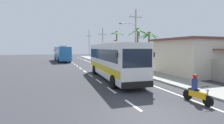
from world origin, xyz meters
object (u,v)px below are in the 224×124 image
coach_bus_far_lane (62,53)px  pedestrian_midwalk (125,61)px  palm_third (115,46)px  utility_pole_distant (89,43)px  roadside_building (219,56)px  coach_bus_foreground (113,59)px  palm_nearest (138,38)px  palm_fourth (117,40)px  palm_second (149,41)px  utility_pole_mid (135,37)px  utility_pole_far (103,44)px  motorcycle_trailing (196,91)px  motorcycle_beside_bus (110,64)px

coach_bus_far_lane → pedestrian_midwalk: size_ratio=7.27×
coach_bus_far_lane → palm_third: size_ratio=2.34×
palm_third → pedestrian_midwalk: bearing=-104.1°
utility_pole_distant → roadside_building: size_ratio=0.58×
coach_bus_foreground → palm_third: bearing=69.4°
palm_nearest → palm_fourth: 11.73m
palm_second → coach_bus_foreground: bearing=-138.8°
pedestrian_midwalk → utility_pole_mid: utility_pole_mid is taller
palm_fourth → coach_bus_foreground: bearing=-111.9°
utility_pole_far → palm_fourth: (0.69, -8.35, 0.53)m
palm_fourth → palm_second: bearing=-81.9°
coach_bus_far_lane → utility_pole_mid: bearing=-59.0°
utility_pole_far → palm_second: bearing=-83.4°
palm_third → utility_pole_distant: bearing=95.5°
utility_pole_mid → coach_bus_foreground: bearing=-128.5°
motorcycle_trailing → palm_fourth: (5.41, 27.16, 4.05)m
palm_third → palm_fourth: (-1.58, -5.45, 1.08)m
coach_bus_foreground → pedestrian_midwalk: 9.85m
motorcycle_beside_bus → utility_pole_distant: utility_pole_distant is taller
coach_bus_foreground → motorcycle_beside_bus: bearing=72.7°
coach_bus_far_lane → palm_nearest: palm_nearest is taller
utility_pole_far → pedestrian_midwalk: bearing=-94.9°
coach_bus_foreground → utility_pole_distant: utility_pole_distant is taller
utility_pole_far → roadside_building: size_ratio=0.51×
palm_nearest → palm_second: bearing=24.5°
coach_bus_far_lane → utility_pole_far: utility_pole_far is taller
palm_nearest → palm_second: 2.86m
roadside_building → pedestrian_midwalk: bearing=135.5°
pedestrian_midwalk → utility_pole_far: 18.53m
motorcycle_trailing → pedestrian_midwalk: 17.61m
motorcycle_trailing → pedestrian_midwalk: (3.16, 17.32, 0.32)m
roadside_building → palm_third: bearing=102.0°
palm_third → roadside_building: bearing=-78.0°
pedestrian_midwalk → utility_pole_distant: (1.81, 36.35, 3.74)m
palm_nearest → utility_pole_distant: bearing=89.0°
motorcycle_trailing → palm_nearest: size_ratio=0.32×
pedestrian_midwalk → palm_fourth: size_ratio=0.25×
palm_third → roadside_building: (5.13, -24.08, -1.52)m
coach_bus_far_lane → palm_fourth: (10.80, -7.09, 2.85)m
palm_second → motorcycle_trailing: bearing=-112.5°
palm_fourth → palm_nearest: bearing=-95.3°
pedestrian_midwalk → utility_pole_far: size_ratio=0.20×
motorcycle_beside_bus → pedestrian_midwalk: size_ratio=1.20×
utility_pole_far → utility_pole_distant: utility_pole_distant is taller
coach_bus_foreground → pedestrian_midwalk: bearing=58.8°
pedestrian_midwalk → utility_pole_far: bearing=55.6°
utility_pole_distant → roadside_building: 45.78m
coach_bus_foreground → palm_fourth: size_ratio=1.80×
motorcycle_trailing → palm_nearest: (4.32, 15.48, 3.94)m
palm_second → roadside_building: bearing=-57.3°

